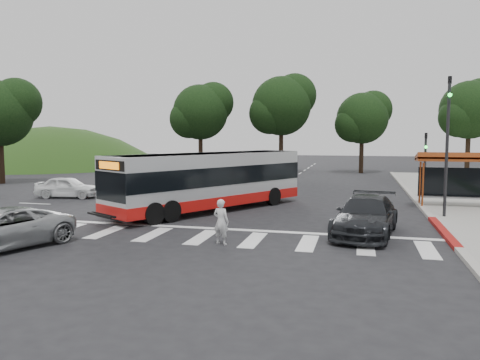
% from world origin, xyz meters
% --- Properties ---
extents(ground, '(140.00, 140.00, 0.00)m').
position_xyz_m(ground, '(0.00, 0.00, 0.00)').
color(ground, black).
rests_on(ground, ground).
extents(sidewalk_east, '(4.00, 40.00, 0.12)m').
position_xyz_m(sidewalk_east, '(11.00, 8.00, 0.06)').
color(sidewalk_east, gray).
rests_on(sidewalk_east, ground).
extents(curb_east, '(0.30, 40.00, 0.15)m').
position_xyz_m(curb_east, '(9.00, 8.00, 0.07)').
color(curb_east, '#9E9991').
rests_on(curb_east, ground).
extents(curb_east_red, '(0.32, 6.00, 0.15)m').
position_xyz_m(curb_east_red, '(9.00, -2.00, 0.08)').
color(curb_east_red, maroon).
rests_on(curb_east_red, ground).
extents(hillside_nw, '(44.00, 44.00, 10.00)m').
position_xyz_m(hillside_nw, '(-32.00, 30.00, 0.00)').
color(hillside_nw, '#223E14').
rests_on(hillside_nw, ground).
extents(crosswalk_ladder, '(18.00, 2.60, 0.01)m').
position_xyz_m(crosswalk_ladder, '(0.00, -5.00, 0.01)').
color(crosswalk_ladder, silver).
rests_on(crosswalk_ladder, ground).
extents(bus_shelter, '(4.20, 1.60, 2.86)m').
position_xyz_m(bus_shelter, '(10.80, 5.10, 2.35)').
color(bus_shelter, '#8E3C17').
rests_on(bus_shelter, sidewalk_east).
extents(traffic_signal_ne_tall, '(0.18, 0.37, 6.50)m').
position_xyz_m(traffic_signal_ne_tall, '(9.60, 1.49, 3.88)').
color(traffic_signal_ne_tall, black).
rests_on(traffic_signal_ne_tall, ground).
extents(traffic_signal_ne_short, '(0.18, 0.37, 4.00)m').
position_xyz_m(traffic_signal_ne_short, '(9.60, 8.49, 2.48)').
color(traffic_signal_ne_short, black).
rests_on(traffic_signal_ne_short, ground).
extents(tree_ne_a, '(6.16, 5.74, 9.30)m').
position_xyz_m(tree_ne_a, '(16.08, 28.06, 6.39)').
color(tree_ne_a, black).
rests_on(tree_ne_a, parking_lot).
extents(tree_north_a, '(6.60, 6.15, 10.17)m').
position_xyz_m(tree_north_a, '(-1.92, 26.07, 6.92)').
color(tree_north_a, black).
rests_on(tree_north_a, ground).
extents(tree_north_b, '(5.72, 5.33, 8.43)m').
position_xyz_m(tree_north_b, '(6.07, 28.06, 5.66)').
color(tree_north_b, black).
rests_on(tree_north_b, ground).
extents(tree_north_c, '(6.16, 5.74, 9.30)m').
position_xyz_m(tree_north_c, '(-9.92, 24.06, 6.29)').
color(tree_north_c, black).
rests_on(tree_north_c, ground).
extents(tree_west_a, '(5.72, 5.33, 8.43)m').
position_xyz_m(tree_west_a, '(-21.93, 10.06, 5.66)').
color(tree_west_a, black).
rests_on(tree_west_a, ground).
extents(transit_bus, '(7.83, 11.11, 2.95)m').
position_xyz_m(transit_bus, '(-1.64, 1.14, 1.47)').
color(transit_bus, '#B7BABC').
rests_on(transit_bus, ground).
extents(pedestrian, '(0.66, 0.51, 1.62)m').
position_xyz_m(pedestrian, '(1.04, -5.92, 0.81)').
color(pedestrian, silver).
rests_on(pedestrian, ground).
extents(dark_sedan, '(2.89, 5.43, 1.50)m').
position_xyz_m(dark_sedan, '(6.02, -3.00, 0.75)').
color(dark_sedan, black).
rests_on(dark_sedan, ground).
extents(west_car_white, '(4.04, 2.09, 1.32)m').
position_xyz_m(west_car_white, '(-11.72, 3.73, 0.66)').
color(west_car_white, white).
rests_on(west_car_white, ground).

